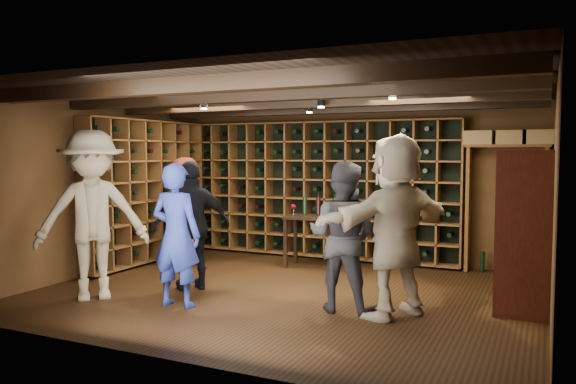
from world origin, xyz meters
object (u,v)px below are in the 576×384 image
at_px(man_blue_shirt, 176,235).
at_px(guest_red_floral, 185,211).
at_px(guest_khaki, 92,215).
at_px(guest_beige, 395,225).
at_px(guest_woman_black, 192,225).
at_px(tasting_table, 320,221).
at_px(man_grey_suit, 342,237).
at_px(display_cabinet, 523,236).

distance_m(man_blue_shirt, guest_red_floral, 2.45).
relative_size(guest_khaki, guest_beige, 1.03).
distance_m(guest_khaki, guest_beige, 3.54).
bearing_deg(guest_red_floral, guest_woman_black, -138.27).
bearing_deg(guest_khaki, tasting_table, 11.87).
xyz_separation_m(guest_khaki, guest_beige, (3.45, 0.82, -0.03)).
bearing_deg(tasting_table, guest_khaki, -125.89).
bearing_deg(guest_woman_black, guest_red_floral, -95.58).
distance_m(man_blue_shirt, man_grey_suit, 1.88).
distance_m(man_grey_suit, guest_woman_black, 2.07).
height_order(guest_red_floral, tasting_table, guest_red_floral).
height_order(man_grey_suit, tasting_table, man_grey_suit).
bearing_deg(man_grey_suit, man_blue_shirt, 19.60).
bearing_deg(guest_khaki, guest_beige, -32.62).
xyz_separation_m(guest_red_floral, guest_khaki, (0.24, -2.21, 0.17)).
distance_m(guest_woman_black, guest_khaki, 1.22).
distance_m(man_grey_suit, guest_beige, 0.60).
relative_size(man_blue_shirt, guest_beige, 0.83).
bearing_deg(man_grey_suit, guest_beige, -177.02).
bearing_deg(man_grey_suit, guest_woman_black, -3.38).
relative_size(display_cabinet, guest_beige, 0.89).
height_order(guest_red_floral, guest_khaki, guest_khaki).
height_order(man_grey_suit, guest_red_floral, guest_red_floral).
bearing_deg(display_cabinet, man_grey_suit, -160.03).
bearing_deg(guest_khaki, display_cabinet, -28.82).
bearing_deg(guest_beige, guest_red_floral, -78.91).
bearing_deg(guest_woman_black, man_blue_shirt, 67.35).
distance_m(display_cabinet, guest_khaki, 4.90).
relative_size(man_blue_shirt, man_grey_suit, 0.99).
bearing_deg(man_grey_suit, display_cabinet, -160.20).
relative_size(man_blue_shirt, guest_woman_black, 0.99).
relative_size(man_grey_suit, guest_khaki, 0.82).
distance_m(display_cabinet, man_blue_shirt, 3.81).
height_order(guest_woman_black, tasting_table, guest_woman_black).
height_order(display_cabinet, tasting_table, display_cabinet).
bearing_deg(guest_woman_black, guest_beige, 133.96).
bearing_deg(guest_beige, guest_woman_black, -60.12).
xyz_separation_m(man_blue_shirt, tasting_table, (0.69, 2.69, -0.11)).
distance_m(man_grey_suit, guest_khaki, 2.98).
xyz_separation_m(man_grey_suit, guest_beige, (0.58, 0.03, 0.15)).
bearing_deg(guest_red_floral, man_grey_suit, -111.44).
xyz_separation_m(display_cabinet, guest_woman_black, (-3.88, -0.54, -0.03)).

